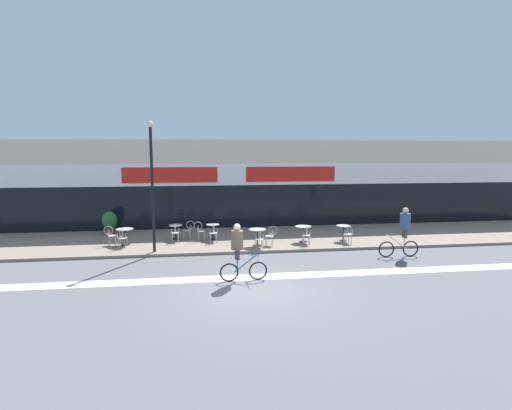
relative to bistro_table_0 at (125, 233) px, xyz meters
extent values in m
plane|color=#5B5B60|center=(5.22, -6.45, -0.66)|extent=(120.00, 120.00, 0.00)
cube|color=gray|center=(5.22, 0.80, -0.60)|extent=(40.00, 5.50, 0.12)
cube|color=beige|center=(5.22, 5.55, 1.85)|extent=(40.00, 4.00, 5.03)
cube|color=black|center=(5.22, 3.58, 0.66)|extent=(38.80, 0.10, 2.40)
cube|color=white|center=(5.22, 3.60, 2.46)|extent=(39.20, 0.14, 1.20)
cube|color=red|center=(1.86, 3.53, 2.46)|extent=(5.13, 0.08, 0.84)
cube|color=red|center=(8.59, 3.53, 2.46)|extent=(5.13, 0.08, 0.84)
cube|color=silver|center=(5.22, -5.18, -0.66)|extent=(36.00, 0.70, 0.01)
cylinder|color=black|center=(0.00, 0.00, -0.53)|extent=(0.43, 0.43, 0.02)
cylinder|color=black|center=(0.00, 0.00, -0.18)|extent=(0.07, 0.07, 0.72)
cylinder|color=#ADA8A3|center=(0.00, 0.00, 0.20)|extent=(0.78, 0.78, 0.02)
cylinder|color=black|center=(2.25, 0.87, -0.53)|extent=(0.37, 0.37, 0.02)
cylinder|color=black|center=(2.25, 0.87, -0.20)|extent=(0.07, 0.07, 0.69)
cylinder|color=#ADA8A3|center=(2.25, 0.87, 0.16)|extent=(0.67, 0.67, 0.02)
cylinder|color=black|center=(4.05, 0.58, -0.53)|extent=(0.35, 0.35, 0.02)
cylinder|color=black|center=(4.05, 0.58, -0.18)|extent=(0.07, 0.07, 0.73)
cylinder|color=#ADA8A3|center=(4.05, 0.58, 0.20)|extent=(0.64, 0.64, 0.02)
cylinder|color=black|center=(6.03, -1.03, -0.53)|extent=(0.43, 0.43, 0.02)
cylinder|color=black|center=(6.03, -1.03, -0.17)|extent=(0.07, 0.07, 0.75)
cylinder|color=#ADA8A3|center=(6.03, -1.03, 0.22)|extent=(0.78, 0.78, 0.02)
cylinder|color=black|center=(8.30, -0.53, -0.53)|extent=(0.41, 0.41, 0.02)
cylinder|color=black|center=(8.30, -0.53, -0.17)|extent=(0.07, 0.07, 0.74)
cylinder|color=#ADA8A3|center=(8.30, -0.53, 0.21)|extent=(0.75, 0.75, 0.02)
cylinder|color=black|center=(10.28, -0.57, -0.53)|extent=(0.37, 0.37, 0.02)
cylinder|color=black|center=(10.28, -0.57, -0.18)|extent=(0.07, 0.07, 0.72)
cylinder|color=#ADA8A3|center=(10.28, -0.57, 0.19)|extent=(0.67, 0.67, 0.02)
cylinder|color=#B7B2AD|center=(0.00, -0.55, -0.11)|extent=(0.44, 0.44, 0.03)
cylinder|color=#B7B2AD|center=(-0.12, -0.40, -0.33)|extent=(0.03, 0.03, 0.42)
cylinder|color=#B7B2AD|center=(0.15, -0.43, -0.33)|extent=(0.03, 0.03, 0.42)
cylinder|color=#B7B2AD|center=(-0.15, -0.67, -0.33)|extent=(0.03, 0.03, 0.42)
cylinder|color=#B7B2AD|center=(0.12, -0.70, -0.33)|extent=(0.03, 0.03, 0.42)
torus|color=#B7B2AD|center=(-0.02, -0.72, 0.16)|extent=(0.07, 0.41, 0.41)
cylinder|color=#B7B2AD|center=(-0.19, -0.70, 0.02)|extent=(0.03, 0.03, 0.23)
cylinder|color=#B7B2AD|center=(0.15, -0.74, 0.02)|extent=(0.03, 0.03, 0.23)
cylinder|color=#B7B2AD|center=(-0.55, 0.00, -0.11)|extent=(0.43, 0.43, 0.03)
cylinder|color=#B7B2AD|center=(-0.42, 0.15, -0.33)|extent=(0.03, 0.03, 0.42)
cylinder|color=#B7B2AD|center=(-0.40, -0.13, -0.33)|extent=(0.03, 0.03, 0.42)
cylinder|color=#B7B2AD|center=(-0.70, 0.13, -0.33)|extent=(0.03, 0.03, 0.42)
cylinder|color=#B7B2AD|center=(-0.68, -0.15, -0.33)|extent=(0.03, 0.03, 0.42)
torus|color=#B7B2AD|center=(-0.72, -0.01, 0.16)|extent=(0.41, 0.06, 0.41)
cylinder|color=#B7B2AD|center=(-0.73, 0.16, 0.02)|extent=(0.03, 0.03, 0.23)
cylinder|color=#B7B2AD|center=(-0.71, -0.18, 0.02)|extent=(0.03, 0.03, 0.23)
cylinder|color=#B7B2AD|center=(2.25, 0.32, -0.11)|extent=(0.45, 0.45, 0.03)
cylinder|color=#B7B2AD|center=(2.09, 0.44, -0.33)|extent=(0.03, 0.03, 0.42)
cylinder|color=#B7B2AD|center=(2.37, 0.48, -0.33)|extent=(0.03, 0.03, 0.42)
cylinder|color=#B7B2AD|center=(2.13, 0.16, -0.33)|extent=(0.03, 0.03, 0.42)
cylinder|color=#B7B2AD|center=(2.41, 0.20, -0.33)|extent=(0.03, 0.03, 0.42)
torus|color=#B7B2AD|center=(2.27, 0.15, 0.16)|extent=(0.08, 0.41, 0.41)
cylinder|color=#B7B2AD|center=(2.10, 0.13, 0.02)|extent=(0.03, 0.03, 0.23)
cylinder|color=#B7B2AD|center=(2.44, 0.17, 0.02)|extent=(0.03, 0.03, 0.23)
cylinder|color=#B7B2AD|center=(2.80, 0.87, -0.11)|extent=(0.45, 0.45, 0.03)
cylinder|color=#B7B2AD|center=(2.64, 0.75, -0.33)|extent=(0.03, 0.03, 0.42)
cylinder|color=#B7B2AD|center=(2.68, 1.03, -0.33)|extent=(0.03, 0.03, 0.42)
cylinder|color=#B7B2AD|center=(2.92, 0.71, -0.33)|extent=(0.03, 0.03, 0.42)
cylinder|color=#B7B2AD|center=(2.95, 0.99, -0.33)|extent=(0.03, 0.03, 0.42)
torus|color=#B7B2AD|center=(2.97, 0.85, 0.16)|extent=(0.41, 0.08, 0.41)
cylinder|color=#B7B2AD|center=(2.94, 0.68, 0.02)|extent=(0.03, 0.03, 0.23)
cylinder|color=#B7B2AD|center=(2.99, 1.02, 0.02)|extent=(0.03, 0.03, 0.23)
cylinder|color=#B7B2AD|center=(4.05, 0.03, -0.11)|extent=(0.44, 0.44, 0.03)
cylinder|color=#B7B2AD|center=(3.90, 0.15, -0.33)|extent=(0.03, 0.03, 0.42)
cylinder|color=#B7B2AD|center=(4.18, 0.18, -0.33)|extent=(0.03, 0.03, 0.42)
cylinder|color=#B7B2AD|center=(3.93, -0.13, -0.33)|extent=(0.03, 0.03, 0.42)
cylinder|color=#B7B2AD|center=(4.21, -0.10, -0.33)|extent=(0.03, 0.03, 0.42)
torus|color=#B7B2AD|center=(4.07, -0.14, 0.16)|extent=(0.07, 0.41, 0.41)
cylinder|color=#B7B2AD|center=(3.90, -0.16, 0.02)|extent=(0.03, 0.03, 0.23)
cylinder|color=#B7B2AD|center=(4.24, -0.12, 0.02)|extent=(0.03, 0.03, 0.23)
cylinder|color=#B7B2AD|center=(3.50, 0.58, -0.11)|extent=(0.44, 0.44, 0.03)
cylinder|color=#B7B2AD|center=(3.66, 0.70, -0.33)|extent=(0.03, 0.03, 0.42)
cylinder|color=#B7B2AD|center=(3.63, 0.42, -0.33)|extent=(0.03, 0.03, 0.42)
cylinder|color=#B7B2AD|center=(3.38, 0.73, -0.33)|extent=(0.03, 0.03, 0.42)
cylinder|color=#B7B2AD|center=(3.35, 0.45, -0.33)|extent=(0.03, 0.03, 0.42)
torus|color=#B7B2AD|center=(3.33, 0.59, 0.16)|extent=(0.41, 0.07, 0.41)
cylinder|color=#B7B2AD|center=(3.35, 0.76, 0.02)|extent=(0.03, 0.03, 0.23)
cylinder|color=#B7B2AD|center=(3.32, 0.42, 0.02)|extent=(0.03, 0.03, 0.23)
cylinder|color=#B7B2AD|center=(6.03, -1.58, -0.11)|extent=(0.42, 0.42, 0.03)
cylinder|color=#B7B2AD|center=(5.88, -1.45, -0.33)|extent=(0.03, 0.03, 0.42)
cylinder|color=#B7B2AD|center=(6.16, -1.44, -0.33)|extent=(0.03, 0.03, 0.42)
cylinder|color=#B7B2AD|center=(5.90, -1.73, -0.33)|extent=(0.03, 0.03, 0.42)
cylinder|color=#B7B2AD|center=(6.18, -1.72, -0.33)|extent=(0.03, 0.03, 0.42)
torus|color=#B7B2AD|center=(6.04, -1.75, 0.16)|extent=(0.05, 0.41, 0.41)
cylinder|color=#B7B2AD|center=(5.87, -1.76, 0.02)|extent=(0.03, 0.03, 0.23)
cylinder|color=#B7B2AD|center=(6.21, -1.75, 0.02)|extent=(0.03, 0.03, 0.23)
cylinder|color=#B7B2AD|center=(6.58, -1.03, -0.11)|extent=(0.41, 0.41, 0.03)
cylinder|color=#B7B2AD|center=(6.44, -1.18, -0.33)|extent=(0.03, 0.03, 0.42)
cylinder|color=#B7B2AD|center=(6.44, -0.90, -0.33)|extent=(0.03, 0.03, 0.42)
cylinder|color=#B7B2AD|center=(6.72, -1.17, -0.33)|extent=(0.03, 0.03, 0.42)
cylinder|color=#B7B2AD|center=(6.72, -0.89, -0.33)|extent=(0.03, 0.03, 0.42)
torus|color=#B7B2AD|center=(6.75, -1.03, 0.16)|extent=(0.41, 0.04, 0.41)
cylinder|color=#B7B2AD|center=(6.75, -1.20, 0.02)|extent=(0.03, 0.03, 0.23)
cylinder|color=#B7B2AD|center=(6.74, -0.86, 0.02)|extent=(0.03, 0.03, 0.23)
cylinder|color=#B7B2AD|center=(8.30, -1.08, -0.11)|extent=(0.45, 0.45, 0.03)
cylinder|color=#B7B2AD|center=(8.18, -0.92, -0.33)|extent=(0.03, 0.03, 0.42)
cylinder|color=#B7B2AD|center=(8.45, -0.96, -0.33)|extent=(0.03, 0.03, 0.42)
cylinder|color=#B7B2AD|center=(8.14, -1.20, -0.33)|extent=(0.03, 0.03, 0.42)
cylinder|color=#B7B2AD|center=(8.42, -1.24, -0.33)|extent=(0.03, 0.03, 0.42)
torus|color=#B7B2AD|center=(8.27, -1.25, 0.16)|extent=(0.08, 0.41, 0.41)
cylinder|color=#B7B2AD|center=(8.10, -1.23, 0.02)|extent=(0.03, 0.03, 0.23)
cylinder|color=#B7B2AD|center=(8.44, -1.27, 0.02)|extent=(0.03, 0.03, 0.23)
cylinder|color=#B7B2AD|center=(10.28, -1.12, -0.11)|extent=(0.43, 0.43, 0.03)
cylinder|color=#B7B2AD|center=(10.12, -0.99, -0.33)|extent=(0.03, 0.03, 0.42)
cylinder|color=#B7B2AD|center=(10.40, -0.97, -0.33)|extent=(0.03, 0.03, 0.42)
cylinder|color=#B7B2AD|center=(10.15, -1.27, -0.33)|extent=(0.03, 0.03, 0.42)
cylinder|color=#B7B2AD|center=(10.43, -1.25, -0.33)|extent=(0.03, 0.03, 0.42)
torus|color=#B7B2AD|center=(10.29, -1.29, 0.16)|extent=(0.06, 0.41, 0.41)
cylinder|color=#B7B2AD|center=(10.12, -1.30, 0.02)|extent=(0.03, 0.03, 0.23)
cylinder|color=#B7B2AD|center=(10.46, -1.28, 0.02)|extent=(0.03, 0.03, 0.23)
cylinder|color=brown|center=(-1.20, 2.49, -0.32)|extent=(0.47, 0.47, 0.43)
ellipsoid|color=#28662D|center=(-1.20, 2.49, 0.21)|extent=(0.75, 0.75, 0.90)
cylinder|color=black|center=(1.49, -1.51, 2.12)|extent=(0.12, 0.12, 5.32)
sphere|color=beige|center=(1.49, -1.51, 4.86)|extent=(0.26, 0.26, 0.26)
torus|color=black|center=(11.16, -3.29, -0.32)|extent=(0.68, 0.08, 0.68)
torus|color=black|center=(12.22, -3.32, -0.32)|extent=(0.68, 0.08, 0.68)
cylinder|color=silver|center=(11.64, -3.30, -0.03)|extent=(0.82, 0.07, 0.62)
cylinder|color=silver|center=(11.92, -3.31, -0.08)|extent=(0.04, 0.04, 0.48)
cylinder|color=silver|center=(11.21, -3.29, 0.26)|extent=(0.04, 0.48, 0.03)
cylinder|color=#4C3D2D|center=(11.92, -3.39, 0.34)|extent=(0.15, 0.15, 0.36)
cylinder|color=#4C3D2D|center=(11.92, -3.23, 0.34)|extent=(0.15, 0.15, 0.36)
cylinder|color=#334C70|center=(11.92, -3.31, 0.85)|extent=(0.44, 0.44, 0.66)
sphere|color=beige|center=(11.92, -3.31, 1.31)|extent=(0.25, 0.25, 0.25)
torus|color=black|center=(5.42, -5.49, -0.34)|extent=(0.65, 0.09, 0.65)
torus|color=black|center=(4.42, -5.55, -0.34)|extent=(0.65, 0.09, 0.65)
cylinder|color=#23519E|center=(4.97, -5.52, -0.06)|extent=(0.78, 0.09, 0.58)
cylinder|color=#23519E|center=(4.70, -5.53, -0.11)|extent=(0.04, 0.04, 0.45)
cylinder|color=#23519E|center=(5.37, -5.49, 0.21)|extent=(0.06, 0.48, 0.03)
cylinder|color=#382D47|center=(4.70, -5.45, 0.29)|extent=(0.15, 0.15, 0.35)
cylinder|color=#382D47|center=(4.71, -5.61, 0.29)|extent=(0.15, 0.15, 0.35)
cylinder|color=brown|center=(4.70, -5.53, 0.78)|extent=(0.44, 0.44, 0.64)
sphere|color=beige|center=(4.70, -5.53, 1.22)|extent=(0.24, 0.24, 0.24)
camera|label=1|loc=(3.55, -18.67, 3.76)|focal=28.00mm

